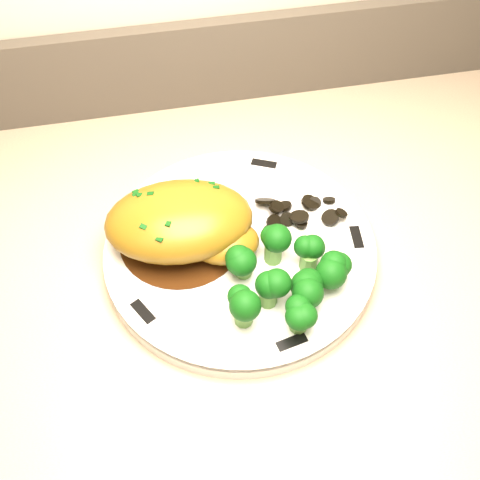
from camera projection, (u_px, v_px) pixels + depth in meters
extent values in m
cylinder|color=white|center=(240.00, 251.00, 0.66)|extent=(0.38, 0.38, 0.02)
cube|color=black|center=(357.00, 237.00, 0.66)|extent=(0.01, 0.03, 0.00)
cube|color=black|center=(264.00, 164.00, 0.73)|extent=(0.03, 0.02, 0.00)
cube|color=black|center=(145.00, 200.00, 0.70)|extent=(0.03, 0.03, 0.00)
cube|color=black|center=(143.00, 312.00, 0.60)|extent=(0.02, 0.03, 0.00)
cube|color=black|center=(292.00, 342.00, 0.58)|extent=(0.03, 0.02, 0.00)
cylinder|color=#351A09|center=(181.00, 239.00, 0.66)|extent=(0.14, 0.14, 0.00)
ellipsoid|color=#966B1A|center=(179.00, 221.00, 0.64)|extent=(0.16, 0.12, 0.06)
ellipsoid|color=#966B1A|center=(225.00, 242.00, 0.64)|extent=(0.08, 0.06, 0.03)
cube|color=#0D3E0D|center=(131.00, 206.00, 0.62)|extent=(0.01, 0.01, 0.00)
cube|color=#0D3E0D|center=(149.00, 202.00, 0.62)|extent=(0.01, 0.01, 0.00)
cube|color=#0D3E0D|center=(167.00, 199.00, 0.62)|extent=(0.01, 0.01, 0.00)
cube|color=#0D3E0D|center=(186.00, 197.00, 0.62)|extent=(0.01, 0.01, 0.00)
cube|color=#0D3E0D|center=(204.00, 196.00, 0.62)|extent=(0.01, 0.01, 0.00)
cube|color=#0D3E0D|center=(222.00, 197.00, 0.63)|extent=(0.01, 0.01, 0.00)
cylinder|color=black|center=(329.00, 206.00, 0.69)|extent=(0.02, 0.01, 0.01)
cylinder|color=black|center=(324.00, 199.00, 0.69)|extent=(0.02, 0.02, 0.01)
cylinder|color=black|center=(315.00, 193.00, 0.69)|extent=(0.02, 0.02, 0.01)
cylinder|color=black|center=(303.00, 196.00, 0.70)|extent=(0.02, 0.02, 0.01)
cylinder|color=black|center=(292.00, 196.00, 0.70)|extent=(0.02, 0.02, 0.01)
cylinder|color=black|center=(282.00, 198.00, 0.69)|extent=(0.02, 0.03, 0.02)
cylinder|color=black|center=(276.00, 208.00, 0.69)|extent=(0.03, 0.02, 0.01)
cylinder|color=black|center=(275.00, 212.00, 0.68)|extent=(0.02, 0.02, 0.00)
cylinder|color=black|center=(280.00, 216.00, 0.67)|extent=(0.03, 0.03, 0.01)
cylinder|color=black|center=(289.00, 223.00, 0.67)|extent=(0.03, 0.03, 0.02)
cylinder|color=black|center=(301.00, 223.00, 0.67)|extent=(0.03, 0.03, 0.01)
cylinder|color=black|center=(313.00, 219.00, 0.67)|extent=(0.03, 0.03, 0.01)
cylinder|color=black|center=(323.00, 218.00, 0.68)|extent=(0.03, 0.03, 0.01)
cylinder|color=black|center=(329.00, 210.00, 0.68)|extent=(0.03, 0.03, 0.01)
cylinder|color=#588C3B|center=(244.00, 267.00, 0.62)|extent=(0.02, 0.02, 0.02)
sphere|color=#07340A|center=(244.00, 257.00, 0.61)|extent=(0.03, 0.03, 0.03)
cylinder|color=#588C3B|center=(273.00, 253.00, 0.64)|extent=(0.02, 0.02, 0.02)
sphere|color=#07340A|center=(274.00, 243.00, 0.62)|extent=(0.03, 0.03, 0.03)
cylinder|color=#588C3B|center=(309.00, 261.00, 0.63)|extent=(0.02, 0.02, 0.02)
sphere|color=#07340A|center=(310.00, 251.00, 0.62)|extent=(0.03, 0.03, 0.03)
cylinder|color=#588C3B|center=(268.00, 296.00, 0.60)|extent=(0.02, 0.02, 0.02)
sphere|color=#07340A|center=(269.00, 286.00, 0.59)|extent=(0.03, 0.03, 0.03)
cylinder|color=#588C3B|center=(308.00, 294.00, 0.60)|extent=(0.02, 0.02, 0.02)
sphere|color=#07340A|center=(310.00, 285.00, 0.59)|extent=(0.03, 0.03, 0.03)
cylinder|color=#588C3B|center=(330.00, 276.00, 0.62)|extent=(0.02, 0.02, 0.02)
sphere|color=#07340A|center=(332.00, 266.00, 0.60)|extent=(0.03, 0.03, 0.03)
cylinder|color=#588C3B|center=(244.00, 315.00, 0.59)|extent=(0.02, 0.02, 0.02)
sphere|color=#07340A|center=(244.00, 306.00, 0.58)|extent=(0.03, 0.03, 0.03)
cylinder|color=#588C3B|center=(299.00, 321.00, 0.58)|extent=(0.02, 0.02, 0.02)
sphere|color=#07340A|center=(300.00, 312.00, 0.57)|extent=(0.03, 0.03, 0.03)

